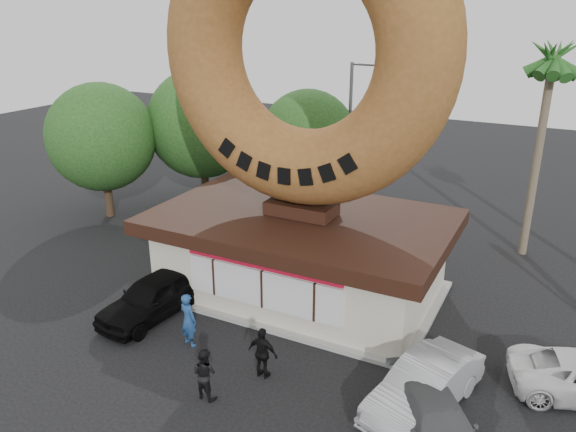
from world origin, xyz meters
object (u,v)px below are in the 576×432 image
at_px(giant_donut, 303,52).
at_px(car_black, 153,297).
at_px(person_left, 188,320).
at_px(car_silver, 424,386).
at_px(person_right, 263,353).
at_px(donut_shop, 301,251).
at_px(person_center, 205,373).
at_px(street_lamp, 352,130).
at_px(car_grey, 437,424).

xyz_separation_m(giant_donut, car_black, (-4.02, -4.15, -8.50)).
distance_m(person_left, car_silver, 7.84).
bearing_deg(person_right, donut_shop, -74.52).
relative_size(person_right, car_black, 0.38).
xyz_separation_m(car_black, car_silver, (10.15, -0.49, -0.04)).
bearing_deg(person_center, person_left, -40.32).
relative_size(giant_donut, person_center, 6.81).
distance_m(giant_donut, car_silver, 11.48).
relative_size(donut_shop, car_silver, 2.53).
bearing_deg(person_left, car_black, -7.18).
distance_m(person_center, car_black, 5.26).
relative_size(donut_shop, car_black, 2.49).
height_order(person_left, person_right, person_left).
relative_size(donut_shop, giant_donut, 1.02).
distance_m(person_center, car_silver, 6.27).
bearing_deg(person_right, car_black, -12.52).
relative_size(street_lamp, person_right, 4.71).
xyz_separation_m(street_lamp, car_silver, (7.98, -14.63, -3.75)).
xyz_separation_m(donut_shop, car_silver, (6.13, -4.62, -1.04)).
distance_m(donut_shop, car_silver, 7.74).
bearing_deg(person_center, street_lamp, -78.84).
xyz_separation_m(giant_donut, car_silver, (6.13, -4.63, -8.54)).
bearing_deg(car_grey, person_left, 139.93).
bearing_deg(donut_shop, giant_donut, 90.00).
height_order(person_right, car_silver, person_right).
bearing_deg(giant_donut, car_black, -134.11).
bearing_deg(person_center, giant_donut, -83.38).
relative_size(street_lamp, car_black, 1.78).
xyz_separation_m(street_lamp, car_black, (-2.17, -14.15, -3.72)).
xyz_separation_m(person_right, car_silver, (4.74, 0.84, -0.12)).
relative_size(person_center, person_right, 0.94).
bearing_deg(car_black, person_left, -15.76).
bearing_deg(car_grey, giant_donut, 104.42).
xyz_separation_m(person_left, car_silver, (7.82, 0.45, -0.23)).
bearing_deg(person_left, donut_shop, -93.78).
height_order(person_center, person_right, person_right).
relative_size(donut_shop, person_right, 6.59).
bearing_deg(person_right, street_lamp, -76.91).
bearing_deg(person_left, car_silver, -161.97).
xyz_separation_m(person_center, person_right, (1.03, 1.59, 0.05)).
bearing_deg(donut_shop, car_grey, -40.77).
relative_size(giant_donut, car_black, 2.43).
bearing_deg(donut_shop, car_silver, -37.01).
relative_size(person_center, car_grey, 0.37).
height_order(donut_shop, person_center, donut_shop).
bearing_deg(car_black, car_grey, -2.92).
bearing_deg(person_right, car_grey, 177.01).
distance_m(person_center, person_right, 1.90).
height_order(giant_donut, person_left, giant_donut).
bearing_deg(car_silver, giant_donut, 159.28).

